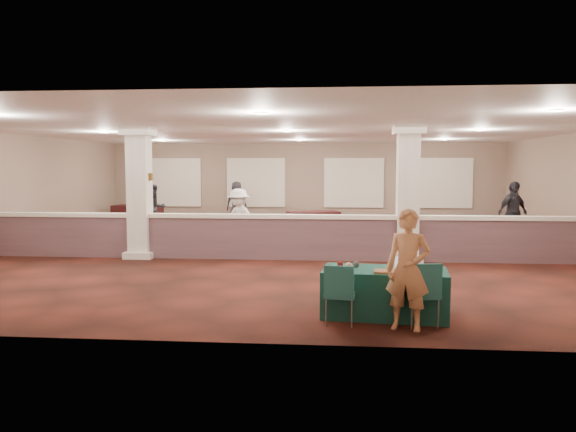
# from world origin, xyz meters

# --- Properties ---
(ground) EXTENTS (16.00, 16.00, 0.00)m
(ground) POSITION_xyz_m (0.00, 0.00, 0.00)
(ground) COLOR #461811
(ground) RESTS_ON ground
(wall_back) EXTENTS (16.00, 0.04, 3.20)m
(wall_back) POSITION_xyz_m (0.00, 8.00, 1.60)
(wall_back) COLOR #836F5A
(wall_back) RESTS_ON ground
(wall_front) EXTENTS (16.00, 0.04, 3.20)m
(wall_front) POSITION_xyz_m (0.00, -8.00, 1.60)
(wall_front) COLOR #836F5A
(wall_front) RESTS_ON ground
(wall_left) EXTENTS (0.04, 16.00, 3.20)m
(wall_left) POSITION_xyz_m (-8.00, 0.00, 1.60)
(wall_left) COLOR #836F5A
(wall_left) RESTS_ON ground
(ceiling) EXTENTS (16.00, 16.00, 0.02)m
(ceiling) POSITION_xyz_m (0.00, 0.00, 3.20)
(ceiling) COLOR white
(ceiling) RESTS_ON wall_back
(partition_wall) EXTENTS (15.60, 0.28, 1.10)m
(partition_wall) POSITION_xyz_m (0.00, -1.50, 0.57)
(partition_wall) COLOR #52383D
(partition_wall) RESTS_ON ground
(column_left) EXTENTS (0.72, 0.72, 3.20)m
(column_left) POSITION_xyz_m (-3.50, -1.50, 1.64)
(column_left) COLOR silver
(column_left) RESTS_ON ground
(column_right) EXTENTS (0.72, 0.72, 3.20)m
(column_right) POSITION_xyz_m (3.00, -1.50, 1.64)
(column_right) COLOR silver
(column_right) RESTS_ON ground
(sconce_left) EXTENTS (0.12, 0.12, 0.18)m
(sconce_left) POSITION_xyz_m (-3.78, -1.50, 2.00)
(sconce_left) COLOR brown
(sconce_left) RESTS_ON column_left
(sconce_right) EXTENTS (0.12, 0.12, 0.18)m
(sconce_right) POSITION_xyz_m (-3.22, -1.50, 2.00)
(sconce_right) COLOR brown
(sconce_right) RESTS_ON column_left
(near_table) EXTENTS (1.92, 1.10, 0.71)m
(near_table) POSITION_xyz_m (2.07, -6.50, 0.35)
(near_table) COLOR #103E3B
(near_table) RESTS_ON ground
(conf_chair_main) EXTENTS (0.55, 0.55, 0.92)m
(conf_chair_main) POSITION_xyz_m (2.55, -7.09, 0.54)
(conf_chair_main) COLOR #1E5852
(conf_chair_main) RESTS_ON ground
(conf_chair_side) EXTENTS (0.48, 0.48, 0.87)m
(conf_chair_side) POSITION_xyz_m (1.39, -7.08, 0.52)
(conf_chair_side) COLOR #1E5852
(conf_chair_side) RESTS_ON ground
(woman) EXTENTS (0.69, 0.56, 1.67)m
(woman) POSITION_xyz_m (2.32, -7.20, 0.84)
(woman) COLOR tan
(woman) RESTS_ON ground
(far_table_front_left) EXTENTS (2.07, 1.28, 0.79)m
(far_table_front_left) POSITION_xyz_m (-6.50, 0.36, 0.39)
(far_table_front_left) COLOR black
(far_table_front_left) RESTS_ON ground
(far_table_front_center) EXTENTS (1.85, 1.38, 0.68)m
(far_table_front_center) POSITION_xyz_m (2.00, 1.82, 0.34)
(far_table_front_center) COLOR black
(far_table_front_center) RESTS_ON ground
(far_table_front_right) EXTENTS (2.05, 1.34, 0.77)m
(far_table_front_right) POSITION_xyz_m (4.61, 1.05, 0.38)
(far_table_front_right) COLOR black
(far_table_front_right) RESTS_ON ground
(far_table_back_left) EXTENTS (1.90, 1.07, 0.74)m
(far_table_back_left) POSITION_xyz_m (-6.50, 6.50, 0.37)
(far_table_back_left) COLOR black
(far_table_back_left) RESTS_ON ground
(far_table_back_center) EXTENTS (1.94, 1.39, 0.71)m
(far_table_back_center) POSITION_xyz_m (0.51, 4.39, 0.35)
(far_table_back_center) COLOR black
(far_table_back_center) RESTS_ON ground
(far_table_back_right) EXTENTS (1.77, 1.23, 0.65)m
(far_table_back_right) POSITION_xyz_m (4.16, 3.20, 0.33)
(far_table_back_right) COLOR black
(far_table_back_right) RESTS_ON ground
(attendee_a) EXTENTS (0.88, 0.85, 1.64)m
(attendee_a) POSITION_xyz_m (-4.97, 4.00, 0.82)
(attendee_a) COLOR black
(attendee_a) RESTS_ON ground
(attendee_b) EXTENTS (1.16, 0.93, 1.66)m
(attendee_b) POSITION_xyz_m (-1.31, 0.00, 0.83)
(attendee_b) COLOR silver
(attendee_b) RESTS_ON ground
(attendee_c) EXTENTS (1.18, 0.99, 1.83)m
(attendee_c) POSITION_xyz_m (6.40, 1.75, 0.91)
(attendee_c) COLOR black
(attendee_c) RESTS_ON ground
(attendee_d) EXTENTS (0.83, 0.45, 1.68)m
(attendee_d) POSITION_xyz_m (-2.58, 6.70, 0.84)
(attendee_d) COLOR black
(attendee_d) RESTS_ON ground
(laptop_base) EXTENTS (0.34, 0.25, 0.02)m
(laptop_base) POSITION_xyz_m (2.35, -6.58, 0.71)
(laptop_base) COLOR silver
(laptop_base) RESTS_ON near_table
(laptop_screen) EXTENTS (0.32, 0.04, 0.21)m
(laptop_screen) POSITION_xyz_m (2.36, -6.47, 0.83)
(laptop_screen) COLOR silver
(laptop_screen) RESTS_ON near_table
(screen_glow) EXTENTS (0.29, 0.03, 0.18)m
(screen_glow) POSITION_xyz_m (2.36, -6.47, 0.82)
(screen_glow) COLOR silver
(screen_glow) RESTS_ON near_table
(knitting) EXTENTS (0.41, 0.33, 0.03)m
(knitting) POSITION_xyz_m (2.09, -6.75, 0.72)
(knitting) COLOR orange
(knitting) RESTS_ON near_table
(yarn_cream) EXTENTS (0.11, 0.11, 0.11)m
(yarn_cream) POSITION_xyz_m (1.53, -6.54, 0.76)
(yarn_cream) COLOR beige
(yarn_cream) RESTS_ON near_table
(yarn_red) EXTENTS (0.10, 0.10, 0.10)m
(yarn_red) POSITION_xyz_m (1.40, -6.38, 0.75)
(yarn_red) COLOR maroon
(yarn_red) RESTS_ON near_table
(yarn_grey) EXTENTS (0.10, 0.10, 0.10)m
(yarn_grey) POSITION_xyz_m (1.65, -6.34, 0.76)
(yarn_grey) COLOR #4D4E52
(yarn_grey) RESTS_ON near_table
(scissors) EXTENTS (0.12, 0.04, 0.01)m
(scissors) POSITION_xyz_m (2.67, -6.83, 0.71)
(scissors) COLOR #AC2112
(scissors) RESTS_ON near_table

